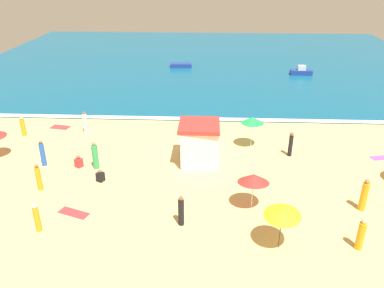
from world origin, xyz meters
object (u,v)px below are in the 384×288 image
(beachgoer_5, at_px, (85,123))
(small_boat_1, at_px, (301,72))
(small_boat_0, at_px, (181,65))
(beachgoer_3, at_px, (43,154))
(beachgoer_1, at_px, (79,162))
(beachgoer_11, at_px, (39,178))
(beachgoer_2, at_px, (95,156))
(beachgoer_7, at_px, (23,127))
(beach_umbrella_4, at_px, (283,212))
(beachgoer_9, at_px, (291,144))
(beach_umbrella_0, at_px, (253,120))
(beach_umbrella_3, at_px, (254,178))
(beachgoer_0, at_px, (100,176))
(lifeguard_cabana, at_px, (199,143))
(beachgoer_10, at_px, (364,196))
(beachgoer_4, at_px, (361,235))
(beachgoer_6, at_px, (181,211))
(beachgoer_8, at_px, (37,218))

(beachgoer_5, bearing_deg, small_boat_1, 40.95)
(small_boat_0, height_order, small_boat_1, small_boat_1)
(beachgoer_3, height_order, beachgoer_5, beachgoer_3)
(beachgoer_1, xyz_separation_m, beachgoer_11, (-1.40, -2.88, 0.45))
(beachgoer_2, bearing_deg, beachgoer_7, 145.23)
(beach_umbrella_4, relative_size, beachgoer_9, 1.34)
(beach_umbrella_0, height_order, beach_umbrella_3, beach_umbrella_0)
(beachgoer_0, xyz_separation_m, beachgoer_2, (-0.71, 1.61, 0.54))
(lifeguard_cabana, xyz_separation_m, beachgoer_10, (9.05, -5.17, -0.50))
(beachgoer_4, xyz_separation_m, beachgoer_11, (-17.07, 4.33, 0.00))
(beach_umbrella_3, relative_size, small_boat_0, 0.80)
(beachgoer_4, distance_m, beachgoer_7, 24.63)
(beach_umbrella_3, xyz_separation_m, beachgoer_3, (-13.32, 4.18, -1.00))
(beach_umbrella_0, height_order, beachgoer_1, beach_umbrella_0)
(beach_umbrella_3, relative_size, beachgoer_3, 1.22)
(beach_umbrella_0, bearing_deg, beachgoer_10, -54.89)
(beachgoer_6, relative_size, beachgoer_7, 1.09)
(beachgoer_4, relative_size, beachgoer_7, 1.09)
(beachgoer_5, relative_size, small_boat_1, 0.68)
(lifeguard_cabana, xyz_separation_m, beachgoer_6, (-0.68, -6.95, -0.59))
(lifeguard_cabana, relative_size, beach_umbrella_4, 1.16)
(beachgoer_3, bearing_deg, beachgoer_6, -31.62)
(beachgoer_0, height_order, beachgoer_5, beachgoer_5)
(beach_umbrella_4, height_order, beachgoer_11, beach_umbrella_4)
(beachgoer_9, height_order, beachgoer_11, beachgoer_9)
(lifeguard_cabana, distance_m, beachgoer_3, 10.32)
(beachgoer_10, bearing_deg, beachgoer_8, -171.09)
(beachgoer_0, bearing_deg, beachgoer_9, 18.16)
(lifeguard_cabana, relative_size, beachgoer_11, 1.64)
(beachgoer_11, distance_m, small_boat_1, 33.41)
(beach_umbrella_0, bearing_deg, beachgoer_11, -153.51)
(beachgoer_7, height_order, small_boat_0, beachgoer_7)
(lifeguard_cabana, height_order, beachgoer_10, lifeguard_cabana)
(beachgoer_0, bearing_deg, beachgoer_4, -21.74)
(beach_umbrella_3, xyz_separation_m, beach_umbrella_4, (0.98, -3.25, 0.19))
(beachgoer_2, height_order, small_boat_0, beachgoer_2)
(beachgoer_2, relative_size, small_boat_1, 0.73)
(beachgoer_3, relative_size, beachgoer_8, 1.12)
(beachgoer_3, height_order, beachgoer_6, beachgoer_3)
(beachgoer_9, bearing_deg, beachgoer_3, -172.44)
(beachgoer_3, height_order, small_boat_1, beachgoer_3)
(beach_umbrella_0, relative_size, beachgoer_3, 1.31)
(beachgoer_7, distance_m, small_boat_0, 23.90)
(beachgoer_2, bearing_deg, beach_umbrella_3, -22.11)
(beach_umbrella_0, bearing_deg, beachgoer_7, 176.11)
(lifeguard_cabana, height_order, beach_umbrella_4, lifeguard_cabana)
(beachgoer_5, bearing_deg, lifeguard_cabana, -25.92)
(beachgoer_8, bearing_deg, beachgoer_3, 110.02)
(beachgoer_6, xyz_separation_m, small_boat_1, (12.08, 29.15, -0.34))
(beachgoer_8, height_order, beachgoer_11, beachgoer_11)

